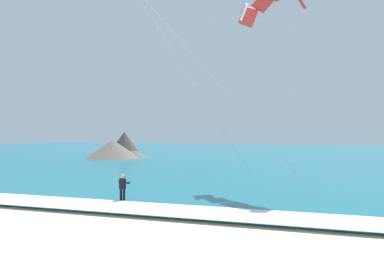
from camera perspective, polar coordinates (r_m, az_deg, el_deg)
name	(u,v)px	position (r m, az deg, el deg)	size (l,w,h in m)	color
sea	(290,154)	(77.70, 13.74, -3.61)	(200.00, 120.00, 0.20)	#146075
surf_foam	(169,210)	(20.10, -3.26, -11.58)	(200.00, 2.96, 0.04)	white
surfboard	(122,203)	(23.34, -9.88, -10.53)	(0.53, 1.43, 0.09)	#E04C38
kitesurfer	(123,187)	(23.21, -9.85, -8.30)	(0.55, 0.54, 1.69)	black
kite_primary	(274,1)	(30.81, 11.54, 17.34)	(9.68, 10.58, 13.37)	red
headland_left	(119,149)	(63.48, -10.29, -2.90)	(9.34, 10.35, 4.25)	#665B51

